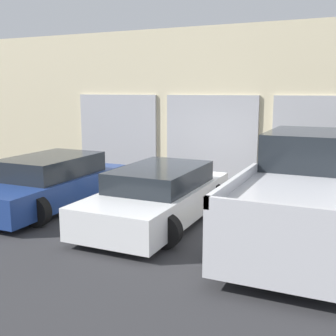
{
  "coord_description": "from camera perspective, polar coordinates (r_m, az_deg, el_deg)",
  "views": [
    {
      "loc": [
        3.82,
        -8.98,
        2.81
      ],
      "look_at": [
        0.0,
        -0.57,
        1.1
      ],
      "focal_mm": 45.0,
      "sensor_mm": 36.0,
      "label": 1
    }
  ],
  "objects": [
    {
      "name": "shophouse_building",
      "position": [
        12.86,
        7.17,
        8.09
      ],
      "size": [
        17.89,
        0.68,
        4.65
      ],
      "color": "beige",
      "rests_on": "ground"
    },
    {
      "name": "parking_stripe_centre",
      "position": [
        8.71,
        7.6,
        -8.39
      ],
      "size": [
        0.12,
        2.2,
        0.01
      ],
      "primitive_type": "cube",
      "color": "gold",
      "rests_on": "ground"
    },
    {
      "name": "parking_stripe_left",
      "position": [
        9.93,
        -9.06,
        -6.07
      ],
      "size": [
        0.12,
        2.2,
        0.01
      ],
      "primitive_type": "cube",
      "color": "gold",
      "rests_on": "ground"
    },
    {
      "name": "parking_stripe_far_left",
      "position": [
        11.78,
        -21.21,
        -4.02
      ],
      "size": [
        0.12,
        2.2,
        0.01
      ],
      "primitive_type": "cube",
      "color": "gold",
      "rests_on": "ground"
    },
    {
      "name": "pickup_truck",
      "position": [
        8.49,
        18.0,
        -3.02
      ],
      "size": [
        2.55,
        5.35,
        1.95
      ],
      "color": "silver",
      "rests_on": "ground"
    },
    {
      "name": "sedan_white",
      "position": [
        9.09,
        -1.24,
        -3.77
      ],
      "size": [
        2.2,
        4.39,
        1.19
      ],
      "color": "white",
      "rests_on": "ground"
    },
    {
      "name": "sedan_side",
      "position": [
        10.68,
        -15.72,
        -1.94
      ],
      "size": [
        2.21,
        4.33,
        1.24
      ],
      "color": "navy",
      "rests_on": "ground"
    },
    {
      "name": "ground_plane",
      "position": [
        10.16,
        1.33,
        -5.58
      ],
      "size": [
        28.0,
        28.0,
        0.0
      ],
      "primitive_type": "plane",
      "color": "#2D2D30"
    }
  ]
}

